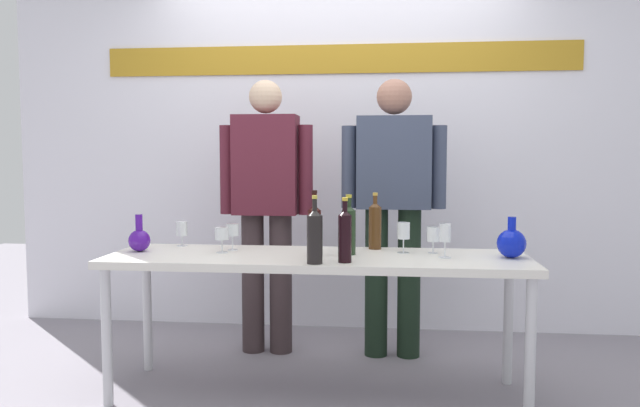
% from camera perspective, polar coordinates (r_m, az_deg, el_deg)
% --- Properties ---
extents(ground_plane, '(10.00, 10.00, 0.00)m').
position_cam_1_polar(ground_plane, '(3.38, -0.29, -17.07)').
color(ground_plane, gray).
extents(back_wall, '(4.74, 0.11, 3.00)m').
position_cam_1_polar(back_wall, '(4.47, 1.64, 7.81)').
color(back_wall, white).
rests_on(back_wall, ground).
extents(display_table, '(2.15, 0.62, 0.73)m').
position_cam_1_polar(display_table, '(3.20, -0.29, -5.86)').
color(display_table, silver).
rests_on(display_table, ground).
extents(decanter_blue_left, '(0.12, 0.12, 0.20)m').
position_cam_1_polar(decanter_blue_left, '(3.44, -16.25, -3.17)').
color(decanter_blue_left, '#46158F').
rests_on(decanter_blue_left, display_table).
extents(decanter_blue_right, '(0.14, 0.14, 0.21)m').
position_cam_1_polar(decanter_blue_right, '(3.24, 17.16, -3.46)').
color(decanter_blue_right, '#0C1EBE').
rests_on(decanter_blue_right, display_table).
extents(presenter_left, '(0.58, 0.22, 1.70)m').
position_cam_1_polar(presenter_left, '(3.88, -4.95, 0.43)').
color(presenter_left, '#372A2C').
rests_on(presenter_left, ground).
extents(presenter_right, '(0.63, 0.22, 1.70)m').
position_cam_1_polar(presenter_right, '(3.80, 6.75, 0.55)').
color(presenter_right, black).
rests_on(presenter_right, ground).
extents(wine_bottle_0, '(0.06, 0.06, 0.31)m').
position_cam_1_polar(wine_bottle_0, '(2.96, 2.30, -2.86)').
color(wine_bottle_0, black).
rests_on(wine_bottle_0, display_table).
extents(wine_bottle_1, '(0.07, 0.07, 0.33)m').
position_cam_1_polar(wine_bottle_1, '(3.16, -0.52, -2.29)').
color(wine_bottle_1, black).
rests_on(wine_bottle_1, display_table).
extents(wine_bottle_2, '(0.07, 0.07, 0.31)m').
position_cam_1_polar(wine_bottle_2, '(3.19, 2.65, -2.28)').
color(wine_bottle_2, '#1E321B').
rests_on(wine_bottle_2, display_table).
extents(wine_bottle_3, '(0.07, 0.07, 0.32)m').
position_cam_1_polar(wine_bottle_3, '(2.92, -0.49, -2.92)').
color(wine_bottle_3, black).
rests_on(wine_bottle_3, display_table).
extents(wine_bottle_4, '(0.07, 0.07, 0.31)m').
position_cam_1_polar(wine_bottle_4, '(3.39, 5.07, -1.92)').
color(wine_bottle_4, '#4F3015').
rests_on(wine_bottle_4, display_table).
extents(wine_glass_left_0, '(0.07, 0.07, 0.14)m').
position_cam_1_polar(wine_glass_left_0, '(3.37, -8.04, -2.46)').
color(wine_glass_left_0, white).
rests_on(wine_glass_left_0, display_table).
extents(wine_glass_left_1, '(0.06, 0.06, 0.14)m').
position_cam_1_polar(wine_glass_left_1, '(3.58, -12.57, -2.31)').
color(wine_glass_left_1, white).
rests_on(wine_glass_left_1, display_table).
extents(wine_glass_left_2, '(0.07, 0.07, 0.13)m').
position_cam_1_polar(wine_glass_left_2, '(3.29, -8.99, -2.80)').
color(wine_glass_left_2, white).
rests_on(wine_glass_left_2, display_table).
extents(wine_glass_right_0, '(0.06, 0.06, 0.17)m').
position_cam_1_polar(wine_glass_right_0, '(3.15, 11.41, -2.76)').
color(wine_glass_right_0, white).
rests_on(wine_glass_right_0, display_table).
extents(wine_glass_right_1, '(0.06, 0.06, 0.14)m').
position_cam_1_polar(wine_glass_right_1, '(3.29, 10.35, -2.84)').
color(wine_glass_right_1, white).
rests_on(wine_glass_right_1, display_table).
extents(wine_glass_right_2, '(0.07, 0.07, 0.16)m').
position_cam_1_polar(wine_glass_right_2, '(3.27, 7.68, -2.56)').
color(wine_glass_right_2, white).
rests_on(wine_glass_right_2, display_table).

